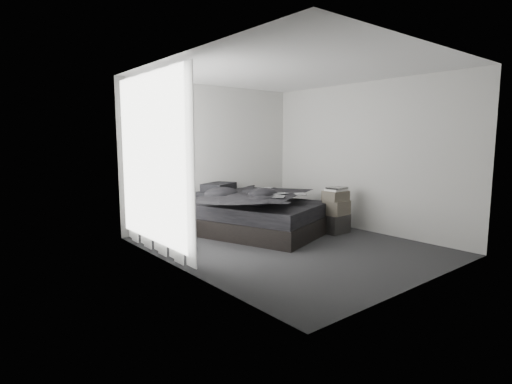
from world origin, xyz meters
TOP-DOWN VIEW (x-y plane):
  - floor at (0.00, 0.00)m, footprint 3.60×4.20m
  - ceiling at (0.00, 0.00)m, footprint 3.60×4.20m
  - wall_back at (0.00, 2.10)m, footprint 3.60×0.01m
  - wall_front at (0.00, -2.10)m, footprint 3.60×0.01m
  - wall_left at (-1.80, 0.00)m, footprint 0.01×4.20m
  - wall_right at (1.80, 0.00)m, footprint 0.01×4.20m
  - window_left at (-1.78, 0.90)m, footprint 0.02×2.00m
  - curtain_left at (-1.73, 0.90)m, footprint 0.06×2.12m
  - bed at (0.19, 1.02)m, footprint 2.28×2.61m
  - mattress at (0.19, 1.02)m, footprint 2.20×2.52m
  - duvet at (0.21, 0.97)m, footprint 2.13×2.29m
  - pillow_lower at (-0.14, 1.80)m, footprint 0.77×0.64m
  - pillow_upper at (-0.06, 1.81)m, footprint 0.74×0.65m
  - laptop at (0.55, 1.20)m, footprint 0.35×0.23m
  - comic_a at (0.13, 0.38)m, footprint 0.33×0.32m
  - comic_b at (0.38, 0.64)m, footprint 0.30×0.21m
  - comic_c at (0.61, 0.38)m, footprint 0.31×0.33m
  - side_stand at (-1.32, 1.58)m, footprint 0.46×0.46m
  - papers at (-1.30, 1.57)m, footprint 0.32×0.29m
  - floor_books at (-1.29, 0.75)m, footprint 0.18×0.21m
  - box_lower at (1.25, 0.15)m, footprint 0.43×0.34m
  - box_mid at (1.26, 0.14)m, footprint 0.43×0.35m
  - box_upper at (1.24, 0.15)m, footprint 0.40×0.33m
  - art_book_white at (1.25, 0.15)m, footprint 0.33×0.27m
  - art_book_snake at (1.26, 0.14)m, footprint 0.35×0.29m

SIDE VIEW (x-z plane):
  - floor at x=0.00m, z-range -0.01..0.01m
  - floor_books at x=-1.29m, z-range 0.00..0.13m
  - bed at x=0.19m, z-range 0.00..0.30m
  - box_lower at x=1.25m, z-range 0.00..0.32m
  - side_stand at x=-1.32m, z-range 0.00..0.69m
  - mattress at x=0.19m, z-range 0.30..0.53m
  - box_mid at x=1.26m, z-range 0.32..0.57m
  - pillow_lower at x=-0.14m, z-range 0.53..0.68m
  - box_upper at x=1.24m, z-range 0.57..0.73m
  - duvet at x=0.21m, z-range 0.53..0.78m
  - papers at x=-1.30m, z-range 0.69..0.70m
  - pillow_upper at x=-0.06m, z-range 0.68..0.82m
  - art_book_white at x=1.25m, z-range 0.73..0.77m
  - art_book_snake at x=1.26m, z-range 0.77..0.80m
  - comic_a at x=0.13m, z-range 0.78..0.79m
  - comic_b at x=0.38m, z-range 0.79..0.80m
  - laptop at x=0.55m, z-range 0.78..0.81m
  - comic_c at x=0.61m, z-range 0.80..0.81m
  - curtain_left at x=-1.73m, z-range 0.04..2.52m
  - wall_back at x=0.00m, z-range 0.00..2.60m
  - wall_front at x=0.00m, z-range 0.00..2.60m
  - wall_left at x=-1.80m, z-range 0.00..2.60m
  - wall_right at x=1.80m, z-range 0.00..2.60m
  - window_left at x=-1.78m, z-range 0.20..2.50m
  - ceiling at x=0.00m, z-range 2.60..2.60m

